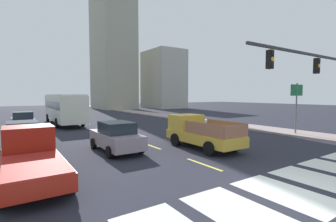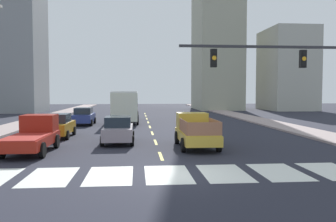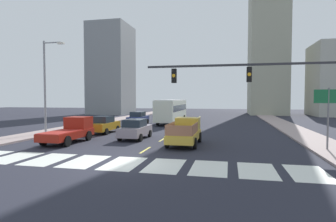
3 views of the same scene
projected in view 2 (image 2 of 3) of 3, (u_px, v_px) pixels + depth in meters
name	position (u px, v px, depth m)	size (l,w,h in m)	color
ground_plane	(168.00, 174.00, 14.17)	(160.00, 160.00, 0.00)	#242631
sidewalk_right	(283.00, 126.00, 33.17)	(3.11, 110.00, 0.15)	gray
sidewalk_left	(9.00, 128.00, 30.97)	(3.11, 110.00, 0.15)	gray
crosswalk_stripe_2	(50.00, 177.00, 13.77)	(1.81, 3.24, 0.01)	silver
crosswalk_stripe_3	(110.00, 175.00, 13.97)	(1.81, 3.24, 0.01)	silver
crosswalk_stripe_4	(168.00, 174.00, 14.17)	(1.81, 3.24, 0.01)	silver
crosswalk_stripe_5	(224.00, 173.00, 14.38)	(1.81, 3.24, 0.01)	silver
crosswalk_stripe_6	(279.00, 172.00, 14.58)	(1.81, 3.24, 0.01)	silver
crosswalk_stripe_7	(332.00, 171.00, 14.78)	(1.81, 3.24, 0.01)	silver
lane_dash_0	(161.00, 156.00, 18.15)	(0.16, 2.40, 0.01)	#D9C94D
lane_dash_1	(156.00, 142.00, 23.12)	(0.16, 2.40, 0.01)	#D9C94D
lane_dash_2	(152.00, 133.00, 28.10)	(0.16, 2.40, 0.01)	#D9C94D
lane_dash_3	(150.00, 127.00, 33.07)	(0.16, 2.40, 0.01)	#D9C94D
lane_dash_4	(148.00, 122.00, 38.04)	(0.16, 2.40, 0.01)	#D9C94D
lane_dash_5	(147.00, 119.00, 43.02)	(0.16, 2.40, 0.01)	#D9C94D
lane_dash_6	(146.00, 116.00, 47.99)	(0.16, 2.40, 0.01)	#D9C94D
lane_dash_7	(145.00, 114.00, 52.96)	(0.16, 2.40, 0.01)	#D9C94D
pickup_stakebed	(195.00, 131.00, 21.28)	(2.18, 5.20, 1.96)	gold
pickup_dark	(34.00, 135.00, 19.51)	(2.18, 5.20, 1.96)	maroon
city_bus	(126.00, 104.00, 37.96)	(2.72, 10.80, 3.32)	silver
sedan_near_left	(84.00, 116.00, 35.05)	(2.02, 4.40, 1.72)	navy
sedan_near_right	(118.00, 130.00, 22.68)	(2.02, 4.40, 1.72)	gray
sedan_mid	(58.00, 126.00, 25.47)	(2.02, 4.40, 1.72)	#A97618
traffic_signal_gantry	(328.00, 71.00, 16.87)	(10.82, 0.27, 6.00)	#2D2D33
block_mid_left	(287.00, 70.00, 63.33)	(7.68, 10.60, 14.37)	#AEAEA1
block_mid_right	(15.00, 50.00, 56.39)	(8.29, 9.38, 19.89)	gray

